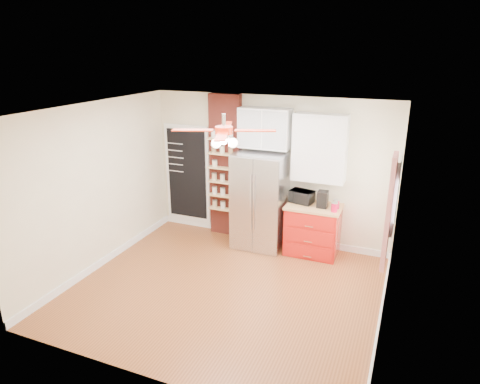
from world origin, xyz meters
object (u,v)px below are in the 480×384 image
at_px(toaster_oven, 302,197).
at_px(coffee_maker, 323,199).
at_px(pantry_jar_oats, 215,164).
at_px(ceiling_fan, 224,131).
at_px(fridge, 260,201).
at_px(canister_left, 334,207).
at_px(red_cabinet, 313,230).

height_order(toaster_oven, coffee_maker, coffee_maker).
xyz_separation_m(toaster_oven, pantry_jar_oats, (-1.68, 0.01, 0.42)).
bearing_deg(toaster_oven, pantry_jar_oats, -169.23).
bearing_deg(toaster_oven, ceiling_fan, -99.92).
height_order(fridge, ceiling_fan, ceiling_fan).
bearing_deg(toaster_oven, canister_left, -9.15).
height_order(ceiling_fan, coffee_maker, ceiling_fan).
xyz_separation_m(red_cabinet, toaster_oven, (-0.24, 0.07, 0.56)).
distance_m(red_cabinet, toaster_oven, 0.61).
bearing_deg(coffee_maker, ceiling_fan, -124.08).
distance_m(red_cabinet, canister_left, 0.66).
height_order(fridge, pantry_jar_oats, fridge).
relative_size(fridge, pantry_jar_oats, 15.08).
height_order(red_cabinet, pantry_jar_oats, pantry_jar_oats).
bearing_deg(red_cabinet, canister_left, -23.02).
relative_size(fridge, toaster_oven, 4.40).
bearing_deg(coffee_maker, canister_left, -33.88).
bearing_deg(ceiling_fan, fridge, 91.76).
bearing_deg(canister_left, ceiling_fan, -130.27).
height_order(fridge, canister_left, fridge).
bearing_deg(red_cabinet, coffee_maker, -5.05).
bearing_deg(pantry_jar_oats, red_cabinet, -2.50).
relative_size(ceiling_fan, coffee_maker, 4.93).
xyz_separation_m(coffee_maker, canister_left, (0.23, -0.14, -0.07)).
distance_m(ceiling_fan, coffee_maker, 2.41).
xyz_separation_m(red_cabinet, canister_left, (0.37, -0.16, 0.52)).
height_order(red_cabinet, canister_left, canister_left).
height_order(fridge, coffee_maker, fridge).
bearing_deg(coffee_maker, red_cabinet, 173.33).
bearing_deg(coffee_maker, toaster_oven, 166.18).
xyz_separation_m(fridge, pantry_jar_oats, (-0.95, 0.13, 0.56)).
height_order(toaster_oven, pantry_jar_oats, pantry_jar_oats).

